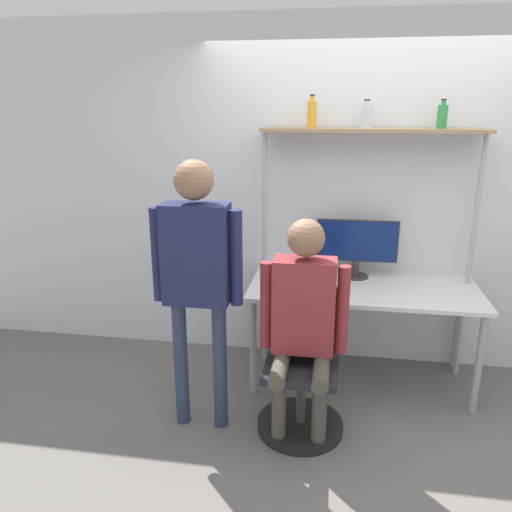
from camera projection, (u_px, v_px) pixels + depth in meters
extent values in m
plane|color=slate|center=(359.00, 408.00, 3.51)|extent=(12.00, 12.00, 0.00)
cube|color=silver|center=(366.00, 198.00, 3.88)|extent=(8.00, 0.06, 2.70)
cube|color=silver|center=(364.00, 288.00, 3.67)|extent=(1.66, 0.75, 0.03)
cylinder|color=#A5A5AA|center=(253.00, 347.00, 3.60)|extent=(0.05, 0.05, 0.74)
cylinder|color=#A5A5AA|center=(479.00, 364.00, 3.36)|extent=(0.05, 0.05, 0.74)
cylinder|color=#A5A5AA|center=(266.00, 313.00, 4.20)|extent=(0.05, 0.05, 0.74)
cylinder|color=#A5A5AA|center=(458.00, 325.00, 3.96)|extent=(0.05, 0.05, 0.74)
cube|color=#997A56|center=(372.00, 130.00, 3.54)|extent=(1.58, 0.31, 0.02)
cylinder|color=#B2B2B7|center=(264.00, 251.00, 3.93)|extent=(0.04, 0.04, 1.89)
cylinder|color=#B2B2B7|center=(470.00, 260.00, 3.69)|extent=(0.04, 0.04, 1.89)
cylinder|color=#333338|center=(355.00, 276.00, 3.87)|extent=(0.21, 0.21, 0.01)
cylinder|color=#333338|center=(355.00, 267.00, 3.85)|extent=(0.06, 0.06, 0.13)
cube|color=#333338|center=(357.00, 241.00, 3.79)|extent=(0.61, 0.01, 0.32)
cube|color=navy|center=(357.00, 241.00, 3.79)|extent=(0.59, 0.02, 0.30)
cube|color=silver|center=(298.00, 291.00, 3.57)|extent=(0.33, 0.20, 0.01)
cube|color=black|center=(298.00, 291.00, 3.55)|extent=(0.28, 0.11, 0.00)
cube|color=silver|center=(299.00, 275.00, 3.60)|extent=(0.33, 0.08, 0.19)
cube|color=#194C8C|center=(299.00, 275.00, 3.59)|extent=(0.29, 0.07, 0.17)
cube|color=black|center=(335.00, 295.00, 3.49)|extent=(0.07, 0.15, 0.01)
cube|color=black|center=(335.00, 294.00, 3.48)|extent=(0.06, 0.13, 0.00)
cylinder|color=black|center=(300.00, 425.00, 3.28)|extent=(0.56, 0.56, 0.06)
cylinder|color=#4C4C51|center=(301.00, 396.00, 3.21)|extent=(0.06, 0.06, 0.37)
cube|color=#26262B|center=(302.00, 368.00, 3.15)|extent=(0.48, 0.48, 0.05)
cube|color=#26262B|center=(307.00, 318.00, 3.28)|extent=(0.42, 0.06, 0.45)
cylinder|color=#4C473D|center=(279.00, 411.00, 3.07)|extent=(0.09, 0.09, 0.48)
cylinder|color=#4C473D|center=(319.00, 414.00, 3.04)|extent=(0.09, 0.09, 0.48)
cylinder|color=#4C473D|center=(280.00, 367.00, 3.02)|extent=(0.10, 0.38, 0.10)
cylinder|color=#4C473D|center=(321.00, 371.00, 2.98)|extent=(0.10, 0.38, 0.10)
cube|color=maroon|center=(304.00, 306.00, 3.06)|extent=(0.38, 0.20, 0.59)
cylinder|color=maroon|center=(266.00, 305.00, 3.10)|extent=(0.08, 0.08, 0.56)
cylinder|color=maroon|center=(343.00, 310.00, 3.03)|extent=(0.08, 0.08, 0.56)
sphere|color=#8C664C|center=(306.00, 238.00, 2.94)|extent=(0.23, 0.23, 0.23)
cylinder|color=#2D3856|center=(181.00, 363.00, 3.24)|extent=(0.09, 0.09, 0.87)
cylinder|color=#2D3856|center=(220.00, 366.00, 3.20)|extent=(0.09, 0.09, 0.87)
cube|color=#1E234C|center=(196.00, 254.00, 3.01)|extent=(0.40, 0.20, 0.62)
cylinder|color=#1E234C|center=(158.00, 255.00, 3.05)|extent=(0.08, 0.08, 0.59)
cylinder|color=#1E234C|center=(236.00, 258.00, 2.97)|extent=(0.08, 0.08, 0.59)
sphere|color=#8C664C|center=(194.00, 180.00, 2.88)|extent=(0.24, 0.24, 0.24)
cylinder|color=#2D8C3F|center=(442.00, 117.00, 3.44)|extent=(0.07, 0.07, 0.16)
cylinder|color=#2D8C3F|center=(444.00, 103.00, 3.41)|extent=(0.03, 0.03, 0.03)
cylinder|color=black|center=(444.00, 100.00, 3.41)|extent=(0.03, 0.03, 0.01)
cylinder|color=silver|center=(366.00, 117.00, 3.52)|extent=(0.08, 0.08, 0.16)
cylinder|color=silver|center=(367.00, 103.00, 3.49)|extent=(0.04, 0.04, 0.03)
cylinder|color=black|center=(367.00, 100.00, 3.49)|extent=(0.04, 0.04, 0.01)
cylinder|color=gold|center=(312.00, 115.00, 3.57)|extent=(0.07, 0.07, 0.18)
cylinder|color=gold|center=(312.00, 99.00, 3.54)|extent=(0.03, 0.03, 0.03)
cylinder|color=black|center=(312.00, 95.00, 3.54)|extent=(0.03, 0.03, 0.01)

